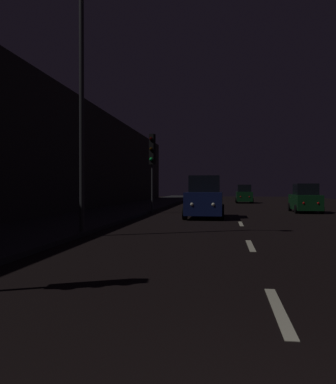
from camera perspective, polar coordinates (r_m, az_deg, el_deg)
The scene contains 9 objects.
ground at distance 27.05m, azimuth 9.47°, elevation -2.76°, with size 27.39×84.00×0.02m, color black.
sidewalk_left at distance 27.88m, azimuth -6.13°, elevation -2.48°, with size 4.40×84.00×0.15m, color #28282B.
building_facade_left at distance 25.38m, azimuth -13.82°, elevation 5.34°, with size 0.80×63.00×7.37m, color #2D2B28.
lane_centerline at distance 11.81m, azimuth 11.44°, elevation -7.23°, with size 0.16×14.80×0.01m.
traffic_light_far_left at distance 25.39m, azimuth -2.24°, elevation 5.14°, with size 0.38×0.49×4.93m.
streetlamp_overhead at distance 14.09m, azimuth -10.42°, elevation 16.52°, with size 1.70×0.44×8.45m.
car_approaching_headlights at distance 21.56m, azimuth 5.19°, elevation -0.92°, with size 2.04×4.41×2.22m.
car_parked_right_far at distance 27.33m, azimuth 18.73°, elevation -0.97°, with size 1.69×3.66×1.84m.
car_distant_taillights at distance 41.70m, azimuth 10.65°, elevation -0.36°, with size 1.70×3.67×1.85m.
Camera 1 is at (-0.71, -2.49, 1.64)m, focal length 37.93 mm.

